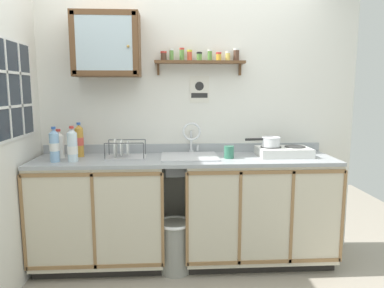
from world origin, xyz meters
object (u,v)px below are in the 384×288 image
at_px(hot_plate_stove, 284,152).
at_px(wall_cabinet, 107,45).
at_px(bottle_opaque_white_2, 59,145).
at_px(bottle_water_blue_1, 54,146).
at_px(warning_sign, 199,90).
at_px(dish_rack, 124,154).
at_px(bottle_water_clear_3, 72,146).
at_px(bottle_juice_amber_0, 79,141).
at_px(trash_bin, 175,245).
at_px(saucepan, 271,141).
at_px(sink, 190,160).
at_px(mug, 229,152).

relative_size(hot_plate_stove, wall_cabinet, 0.80).
bearing_deg(bottle_opaque_white_2, wall_cabinet, 12.54).
height_order(bottle_water_blue_1, warning_sign, warning_sign).
height_order(dish_rack, wall_cabinet, wall_cabinet).
relative_size(bottle_water_blue_1, dish_rack, 0.83).
distance_m(bottle_water_clear_3, warning_sign, 1.22).
height_order(bottle_juice_amber_0, trash_bin, bottle_juice_amber_0).
bearing_deg(bottle_water_clear_3, dish_rack, 17.00).
distance_m(saucepan, bottle_juice_amber_0, 1.68).
bearing_deg(bottle_water_blue_1, sink, 7.83).
distance_m(hot_plate_stove, bottle_water_clear_3, 1.80).
relative_size(mug, wall_cabinet, 0.22).
bearing_deg(dish_rack, bottle_opaque_white_2, 175.22).
distance_m(dish_rack, trash_bin, 0.89).
bearing_deg(warning_sign, dish_rack, -158.53).
height_order(bottle_water_blue_1, bottle_water_clear_3, bottle_water_clear_3).
distance_m(bottle_juice_amber_0, bottle_opaque_white_2, 0.17).
xyz_separation_m(hot_plate_stove, trash_bin, (-0.97, -0.18, -0.77)).
bearing_deg(warning_sign, mug, -54.10).
height_order(sink, bottle_water_clear_3, same).
relative_size(bottle_water_blue_1, trash_bin, 0.64).
xyz_separation_m(hot_plate_stove, bottle_juice_amber_0, (-1.79, 0.07, 0.10)).
bearing_deg(bottle_water_clear_3, warning_sign, 19.82).
xyz_separation_m(sink, bottle_water_blue_1, (-1.10, -0.15, 0.16)).
xyz_separation_m(sink, bottle_opaque_white_2, (-1.12, 0.02, 0.14)).
bearing_deg(bottle_juice_amber_0, saucepan, -1.80).
relative_size(sink, bottle_juice_amber_0, 1.62).
bearing_deg(hot_plate_stove, bottle_juice_amber_0, 177.63).
relative_size(bottle_juice_amber_0, trash_bin, 0.67).
bearing_deg(bottle_opaque_white_2, dish_rack, -4.78).
bearing_deg(sink, bottle_water_clear_3, -171.40).
height_order(hot_plate_stove, bottle_opaque_white_2, bottle_opaque_white_2).
bearing_deg(bottle_water_blue_1, wall_cabinet, 33.82).
bearing_deg(bottle_opaque_white_2, bottle_water_blue_1, -84.41).
bearing_deg(bottle_opaque_white_2, mug, -4.00).
xyz_separation_m(saucepan, wall_cabinet, (-1.42, 0.10, 0.83)).
height_order(bottle_opaque_white_2, wall_cabinet, wall_cabinet).
distance_m(sink, dish_rack, 0.57).
height_order(dish_rack, mug, dish_rack).
xyz_separation_m(mug, trash_bin, (-0.47, -0.11, -0.78)).
bearing_deg(warning_sign, wall_cabinet, -171.39).
relative_size(sink, bottle_water_blue_1, 1.70).
height_order(bottle_water_clear_3, dish_rack, bottle_water_clear_3).
bearing_deg(saucepan, bottle_water_blue_1, -174.83).
relative_size(sink, warning_sign, 2.03).
bearing_deg(saucepan, sink, -178.98).
bearing_deg(saucepan, bottle_juice_amber_0, 178.20).
bearing_deg(bottle_water_blue_1, saucepan, 5.17).
bearing_deg(hot_plate_stove, saucepan, 169.24).
bearing_deg(mug, bottle_opaque_white_2, 176.00).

